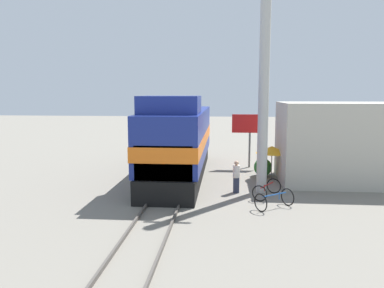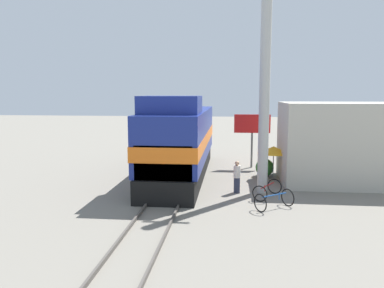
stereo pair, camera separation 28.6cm
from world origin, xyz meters
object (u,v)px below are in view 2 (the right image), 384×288
(vendor_umbrella, at_px, (274,150))
(bicycle, at_px, (267,190))
(utility_pole, at_px, (265,81))
(locomotive, at_px, (180,142))
(bicycle_spare, at_px, (274,200))
(person_bystander, at_px, (237,176))
(billboard_sign, at_px, (252,127))

(vendor_umbrella, bearing_deg, bicycle, -99.87)
(utility_pole, distance_m, bicycle, 5.22)
(locomotive, height_order, bicycle_spare, locomotive)
(vendor_umbrella, bearing_deg, utility_pole, -106.00)
(person_bystander, height_order, bicycle, person_bystander)
(vendor_umbrella, bearing_deg, billboard_sign, 107.60)
(bicycle, bearing_deg, person_bystander, -176.56)
(locomotive, xyz_separation_m, utility_pole, (4.52, -2.95, 3.41))
(utility_pole, distance_m, bicycle_spare, 5.81)
(person_bystander, bearing_deg, bicycle_spare, -57.68)
(person_bystander, xyz_separation_m, bicycle_spare, (1.56, -2.47, -0.47))
(vendor_umbrella, relative_size, bicycle, 1.02)
(billboard_sign, bearing_deg, bicycle, -87.09)
(utility_pole, xyz_separation_m, billboard_sign, (-0.20, 6.31, -2.81))
(billboard_sign, distance_m, bicycle, 7.65)
(utility_pole, bearing_deg, locomotive, 146.90)
(person_bystander, height_order, bicycle_spare, person_bystander)
(locomotive, distance_m, billboard_sign, 5.50)
(billboard_sign, relative_size, person_bystander, 2.19)
(utility_pole, distance_m, billboard_sign, 6.91)
(vendor_umbrella, xyz_separation_m, billboard_sign, (-1.06, 3.33, 1.00))
(billboard_sign, xyz_separation_m, person_bystander, (-1.06, -6.58, -1.83))
(utility_pole, bearing_deg, bicycle_spare, -83.89)
(bicycle, xyz_separation_m, bicycle_spare, (0.13, -1.76, 0.01))
(utility_pole, bearing_deg, person_bystander, -167.73)
(utility_pole, bearing_deg, billboard_sign, 91.86)
(billboard_sign, bearing_deg, vendor_umbrella, -72.40)
(utility_pole, distance_m, person_bystander, 4.82)
(bicycle_spare, bearing_deg, bicycle, -33.41)
(locomotive, height_order, vendor_umbrella, locomotive)
(locomotive, distance_m, utility_pole, 6.38)
(utility_pole, height_order, billboard_sign, utility_pole)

